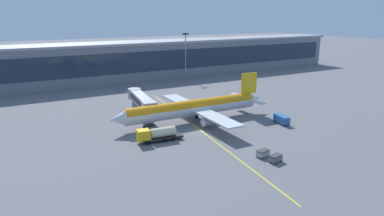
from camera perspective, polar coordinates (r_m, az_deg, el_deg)
ground_plane at (r=86.68m, az=1.28°, el=-3.93°), size 700.00×700.00×0.00m
apron_lead_in_line at (r=88.70m, az=1.08°, el=-3.47°), size 10.34×79.40×0.01m
terminal_building at (r=160.65m, az=-7.87°, el=7.97°), size 215.10×18.33×16.65m
main_airliner at (r=93.69m, az=0.24°, el=0.06°), size 46.58×36.87×12.00m
jet_bridge at (r=99.17m, az=-8.49°, el=1.34°), size 6.19×20.98×6.59m
fuel_tanker at (r=80.00m, az=-5.86°, el=-4.37°), size 10.99×3.55×3.25m
crew_van at (r=95.45m, az=14.69°, el=-1.79°), size 3.02×5.31×2.30m
baggage_cart_0 at (r=71.31m, az=13.68°, el=-8.10°), size 2.87×2.00×1.48m
baggage_cart_1 at (r=73.10m, az=11.69°, el=-7.38°), size 2.87×2.00×1.48m
apron_light_mast_0 at (r=155.68m, az=-1.09°, el=9.29°), size 2.80×0.50×20.45m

